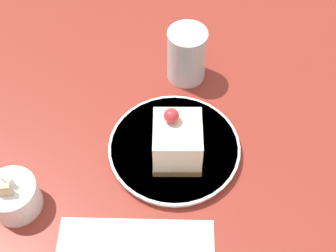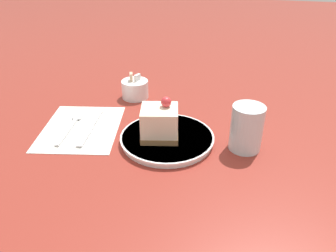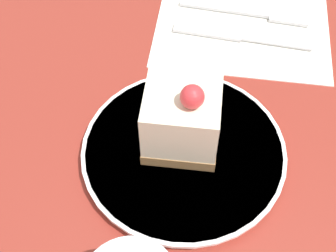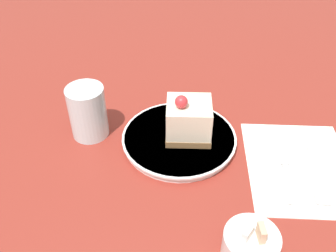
{
  "view_description": "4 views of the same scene",
  "coord_description": "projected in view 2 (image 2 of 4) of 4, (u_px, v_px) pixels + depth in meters",
  "views": [
    {
      "loc": [
        -0.38,
        -0.1,
        0.63
      ],
      "look_at": [
        0.04,
        -0.01,
        0.04
      ],
      "focal_mm": 50.0,
      "sensor_mm": 36.0,
      "label": 1
    },
    {
      "loc": [
        0.16,
        -0.62,
        0.4
      ],
      "look_at": [
        0.03,
        -0.04,
        0.05
      ],
      "focal_mm": 35.0,
      "sensor_mm": 36.0,
      "label": 2
    },
    {
      "loc": [
        0.28,
        0.05,
        0.41
      ],
      "look_at": [
        0.03,
        -0.03,
        0.06
      ],
      "focal_mm": 50.0,
      "sensor_mm": 36.0,
      "label": 3
    },
    {
      "loc": [
        -0.07,
        0.48,
        0.46
      ],
      "look_at": [
        0.05,
        -0.01,
        0.04
      ],
      "focal_mm": 40.0,
      "sensor_mm": 36.0,
      "label": 4
    }
  ],
  "objects": [
    {
      "name": "ground_plane",
      "position": [
        158.0,
        136.0,
        0.75
      ],
      "size": [
        4.0,
        4.0,
        0.0
      ],
      "primitive_type": "plane",
      "color": "maroon"
    },
    {
      "name": "plate",
      "position": [
        167.0,
        138.0,
        0.73
      ],
      "size": [
        0.21,
        0.21,
        0.02
      ],
      "color": "white",
      "rests_on": "ground_plane"
    },
    {
      "name": "cake_slice",
      "position": [
        160.0,
        122.0,
        0.7
      ],
      "size": [
        0.09,
        0.09,
        0.09
      ],
      "rotation": [
        0.0,
        0.0,
        0.2
      ],
      "color": "olive",
      "rests_on": "plate"
    },
    {
      "name": "napkin",
      "position": [
        81.0,
        128.0,
        0.78
      ],
      "size": [
        0.21,
        0.25,
        0.0
      ],
      "rotation": [
        0.0,
        0.0,
        0.18
      ],
      "color": "white",
      "rests_on": "ground_plane"
    },
    {
      "name": "fork",
      "position": [
        73.0,
        123.0,
        0.8
      ],
      "size": [
        0.03,
        0.17,
        0.0
      ],
      "rotation": [
        0.0,
        0.0,
        0.11
      ],
      "color": "silver",
      "rests_on": "napkin"
    },
    {
      "name": "knife",
      "position": [
        89.0,
        130.0,
        0.77
      ],
      "size": [
        0.03,
        0.17,
        0.0
      ],
      "rotation": [
        0.0,
        0.0,
        0.11
      ],
      "color": "silver",
      "rests_on": "napkin"
    },
    {
      "name": "sugar_bowl",
      "position": [
        135.0,
        89.0,
        0.92
      ],
      "size": [
        0.07,
        0.07,
        0.07
      ],
      "color": "white",
      "rests_on": "ground_plane"
    },
    {
      "name": "drinking_glass",
      "position": [
        247.0,
        128.0,
        0.69
      ],
      "size": [
        0.07,
        0.07,
        0.1
      ],
      "color": "silver",
      "rests_on": "ground_plane"
    }
  ]
}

